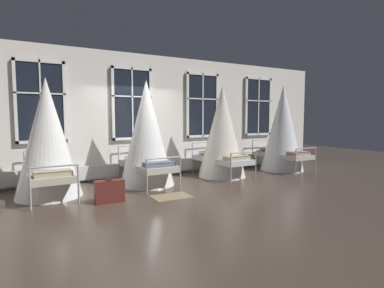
% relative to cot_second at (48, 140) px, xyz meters
% --- Properties ---
extents(ground, '(25.18, 25.18, 0.00)m').
position_rel_cot_second_xyz_m(ground, '(2.21, -0.21, -1.20)').
color(ground, '#4C3D33').
extents(back_wall_with_windows, '(13.59, 0.10, 3.39)m').
position_rel_cot_second_xyz_m(back_wall_with_windows, '(2.21, 1.21, 0.50)').
color(back_wall_with_windows, silver).
rests_on(back_wall_with_windows, ground).
extents(window_bank, '(10.04, 0.10, 2.93)m').
position_rel_cot_second_xyz_m(window_bank, '(2.21, 1.09, -0.06)').
color(window_bank, black).
rests_on(window_bank, ground).
extents(cot_second, '(1.34, 1.92, 2.48)m').
position_rel_cot_second_xyz_m(cot_second, '(0.00, 0.00, 0.00)').
color(cot_second, '#9EA3A8').
rests_on(cot_second, ground).
extents(cot_third, '(1.34, 1.93, 2.56)m').
position_rel_cot_second_xyz_m(cot_third, '(2.21, 0.06, 0.04)').
color(cot_third, '#9EA3A8').
rests_on(cot_third, ground).
extents(cot_fourth, '(1.34, 1.92, 2.54)m').
position_rel_cot_second_xyz_m(cot_fourth, '(4.45, 0.07, 0.03)').
color(cot_fourth, '#9EA3A8').
rests_on(cot_fourth, ground).
extents(cot_fifth, '(1.34, 1.91, 2.66)m').
position_rel_cot_second_xyz_m(cot_fifth, '(6.71, -0.00, 0.09)').
color(cot_fifth, '#9EA3A8').
rests_on(cot_fifth, ground).
extents(rug_third, '(0.82, 0.59, 0.01)m').
position_rel_cot_second_xyz_m(rug_third, '(2.21, -1.29, -1.19)').
color(rug_third, '#8E7A5B').
rests_on(rug_third, ground).
extents(suitcase_dark, '(0.56, 0.22, 0.47)m').
position_rel_cot_second_xyz_m(suitcase_dark, '(0.97, -1.10, -0.97)').
color(suitcase_dark, '#5B231E').
rests_on(suitcase_dark, ground).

